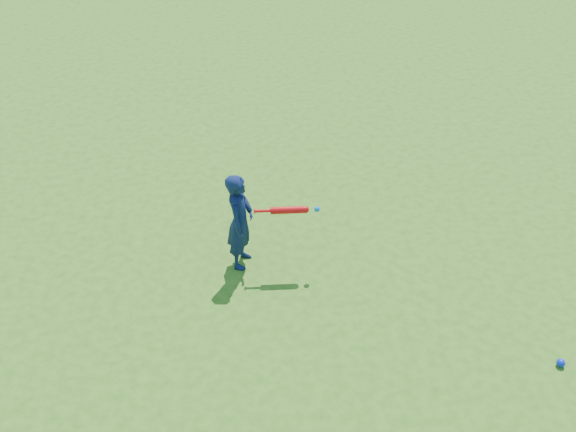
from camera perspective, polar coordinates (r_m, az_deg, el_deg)
name	(u,v)px	position (r m, az deg, el deg)	size (l,w,h in m)	color
ground	(213,266)	(7.02, -6.70, -4.45)	(80.00, 80.00, 0.00)	#2E5E16
child	(240,221)	(6.69, -4.28, -0.48)	(0.41, 0.27, 1.12)	#0D1940
ground_ball_blue	(561,363)	(6.46, 23.09, -11.92)	(0.08, 0.08, 0.08)	#0C25CF
bat_swing	(291,210)	(6.57, 0.26, 0.54)	(0.68, 0.08, 0.08)	red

